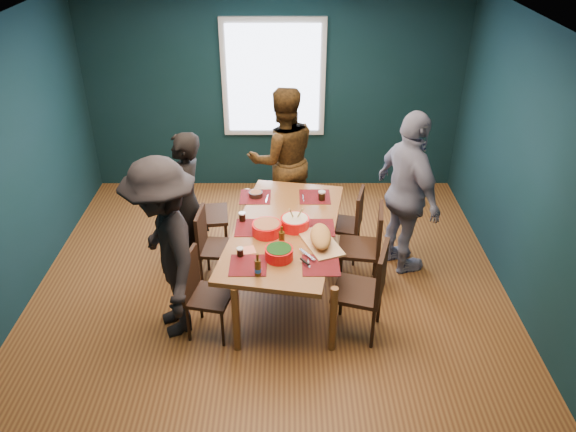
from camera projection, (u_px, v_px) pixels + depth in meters
name	position (u px, v px, depth m)	size (l,w,h in m)	color
room	(269.00, 163.00, 5.50)	(5.01, 5.01, 2.71)	#96602B
dining_table	(285.00, 234.00, 5.66)	(1.33, 2.13, 0.76)	brown
chair_left_far	(198.00, 208.00, 6.28)	(0.52, 0.52, 1.03)	black
chair_left_mid	(211.00, 241.00, 5.89)	(0.41, 0.41, 0.85)	black
chair_left_near	(200.00, 288.00, 5.19)	(0.47, 0.47, 0.87)	black
chair_right_far	(350.00, 219.00, 6.27)	(0.47, 0.47, 0.85)	black
chair_right_mid	(368.00, 242.00, 5.79)	(0.48, 0.48, 0.94)	black
chair_right_near	(369.00, 285.00, 5.13)	(0.55, 0.55, 0.97)	black
person_far_left	(187.00, 204.00, 5.94)	(0.59, 0.39, 1.61)	black
person_back	(283.00, 159.00, 6.72)	(0.86, 0.67, 1.77)	black
person_right	(408.00, 195.00, 5.90)	(1.07, 0.45, 1.82)	silver
person_near_left	(165.00, 250.00, 5.04)	(1.15, 0.66, 1.78)	black
bowl_salad	(267.00, 228.00, 5.50)	(0.29, 0.29, 0.12)	red
bowl_dumpling	(295.00, 223.00, 5.59)	(0.29, 0.29, 0.27)	red
bowl_herbs	(279.00, 253.00, 5.13)	(0.26, 0.26, 0.11)	red
cutting_board	(320.00, 238.00, 5.34)	(0.46, 0.71, 0.15)	tan
small_bowl	(256.00, 194.00, 6.17)	(0.15, 0.15, 0.06)	black
beer_bottle_a	(258.00, 268.00, 4.90)	(0.06, 0.06, 0.22)	#442B0C
beer_bottle_b	(282.00, 239.00, 5.30)	(0.06, 0.06, 0.22)	#442B0C
cola_glass_a	(240.00, 252.00, 5.17)	(0.06, 0.06, 0.09)	black
cola_glass_b	(322.00, 245.00, 5.26)	(0.07, 0.07, 0.09)	black
cola_glass_c	(322.00, 195.00, 6.09)	(0.08, 0.08, 0.11)	black
cola_glass_d	(242.00, 216.00, 5.71)	(0.07, 0.07, 0.10)	black
napkin_a	(325.00, 223.00, 5.70)	(0.14, 0.14, 0.00)	#EF8064
napkin_b	(248.00, 250.00, 5.28)	(0.14, 0.14, 0.00)	#EF8064
napkin_c	(327.00, 265.00, 5.07)	(0.15, 0.15, 0.00)	#EF8064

